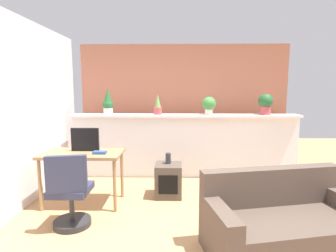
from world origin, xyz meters
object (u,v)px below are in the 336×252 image
at_px(book_on_desk, 100,153).
at_px(desk, 83,158).
at_px(tv_monitor, 85,140).
at_px(couch, 284,225).
at_px(potted_plant_0, 108,102).
at_px(potted_plant_3, 266,103).
at_px(potted_plant_1, 158,106).
at_px(vase_on_shelf, 168,158).
at_px(potted_plant_2, 209,105).
at_px(office_chair, 70,196).
at_px(side_cube_shelf, 168,180).

bearing_deg(book_on_desk, desk, 163.15).
bearing_deg(tv_monitor, couch, -26.71).
distance_m(potted_plant_0, desk, 1.43).
bearing_deg(tv_monitor, potted_plant_3, 21.11).
xyz_separation_m(potted_plant_0, potted_plant_1, (0.91, -0.05, -0.05)).
relative_size(potted_plant_0, potted_plant_1, 1.25).
height_order(vase_on_shelf, couch, couch).
height_order(potted_plant_3, book_on_desk, potted_plant_3).
xyz_separation_m(potted_plant_2, office_chair, (-1.83, -1.88, -0.96)).
xyz_separation_m(potted_plant_3, office_chair, (-2.83, -1.88, -0.98)).
relative_size(potted_plant_1, tv_monitor, 0.94).
distance_m(tv_monitor, side_cube_shelf, 1.37).
xyz_separation_m(potted_plant_1, potted_plant_3, (1.92, 0.01, 0.04)).
relative_size(desk, tv_monitor, 2.80).
bearing_deg(side_cube_shelf, book_on_desk, -157.93).
distance_m(potted_plant_0, tv_monitor, 1.25).
relative_size(desk, office_chair, 1.21).
height_order(potted_plant_3, couch, potted_plant_3).
xyz_separation_m(office_chair, book_on_desk, (0.19, 0.61, 0.38)).
height_order(potted_plant_2, potted_plant_3, potted_plant_3).
bearing_deg(office_chair, potted_plant_2, 45.73).
xyz_separation_m(potted_plant_1, couch, (1.39, -2.29, -1.05)).
relative_size(vase_on_shelf, couch, 0.10).
bearing_deg(potted_plant_0, office_chair, -90.13).
relative_size(tv_monitor, couch, 0.23).
height_order(desk, office_chair, office_chair).
bearing_deg(potted_plant_1, desk, -129.84).
bearing_deg(tv_monitor, desk, -104.52).
height_order(desk, book_on_desk, book_on_desk).
bearing_deg(desk, side_cube_shelf, 13.88).
xyz_separation_m(office_chair, side_cube_shelf, (1.12, 0.99, -0.14)).
bearing_deg(couch, desk, 155.05).
height_order(potted_plant_1, potted_plant_3, potted_plant_3).
distance_m(desk, vase_on_shelf, 1.25).
bearing_deg(vase_on_shelf, potted_plant_1, 103.79).
bearing_deg(desk, office_chair, -83.79).
relative_size(side_cube_shelf, vase_on_shelf, 3.11).
distance_m(side_cube_shelf, couch, 1.84).
distance_m(potted_plant_0, potted_plant_3, 2.83).
bearing_deg(potted_plant_1, side_cube_shelf, -76.80).
xyz_separation_m(potted_plant_0, book_on_desk, (0.19, -1.31, -0.62)).
relative_size(desk, vase_on_shelf, 6.84).
xyz_separation_m(potted_plant_0, potted_plant_3, (2.83, -0.04, -0.01)).
height_order(potted_plant_0, potted_plant_2, potted_plant_0).
relative_size(potted_plant_1, potted_plant_2, 1.15).
bearing_deg(tv_monitor, potted_plant_2, 30.43).
bearing_deg(potted_plant_2, potted_plant_3, 0.52).
xyz_separation_m(side_cube_shelf, book_on_desk, (-0.93, -0.38, 0.52)).
xyz_separation_m(potted_plant_1, office_chair, (-0.91, -1.88, -0.94)).
bearing_deg(potted_plant_2, potted_plant_1, 180.00).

